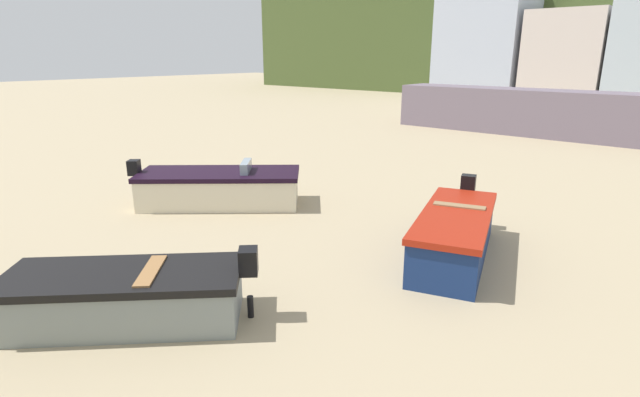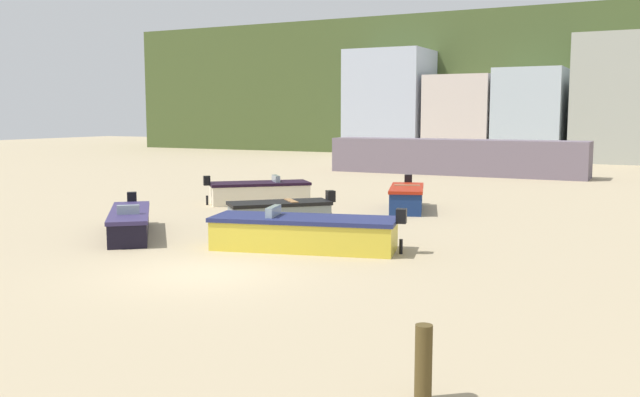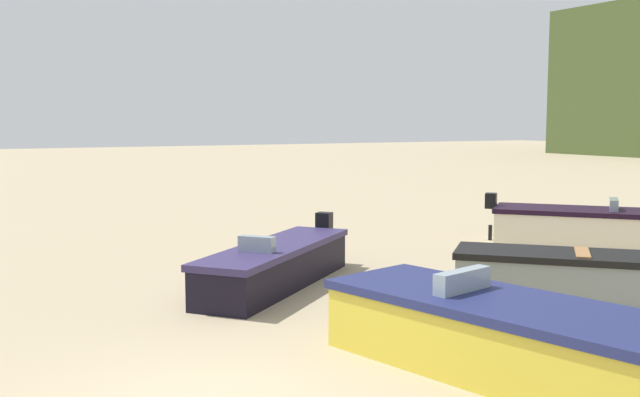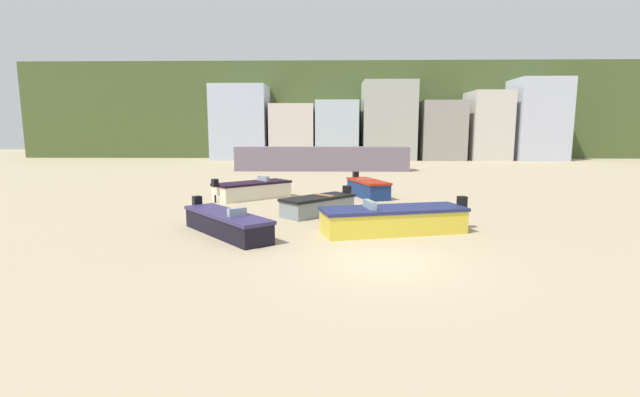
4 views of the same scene
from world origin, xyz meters
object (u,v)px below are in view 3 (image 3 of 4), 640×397
(boat_black_5, at_px, (277,265))
(boat_cream_3, at_px, (581,227))
(boat_yellow_1, at_px, (523,341))
(boat_grey_0, at_px, (557,274))

(boat_black_5, bearing_deg, boat_cream_3, -126.28)
(boat_yellow_1, distance_m, boat_cream_3, 10.57)
(boat_grey_0, distance_m, boat_cream_3, 6.06)
(boat_yellow_1, xyz_separation_m, boat_cream_3, (-6.63, 8.24, -0.00))
(boat_grey_0, bearing_deg, boat_cream_3, -6.21)
(boat_cream_3, relative_size, boat_black_5, 0.98)
(boat_yellow_1, bearing_deg, boat_grey_0, 24.87)
(boat_yellow_1, bearing_deg, boat_black_5, 80.52)
(boat_cream_3, distance_m, boat_black_5, 8.75)
(boat_grey_0, bearing_deg, boat_yellow_1, 174.09)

